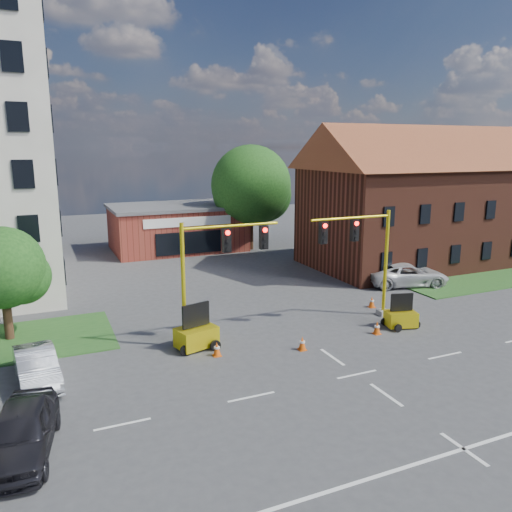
% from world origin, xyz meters
% --- Properties ---
extents(ground, '(120.00, 120.00, 0.00)m').
position_xyz_m(ground, '(0.00, 0.00, 0.00)').
color(ground, '#3E3E40').
rests_on(ground, ground).
extents(grass_verge_ne, '(14.00, 4.00, 0.08)m').
position_xyz_m(grass_verge_ne, '(18.00, 9.00, 0.04)').
color(grass_verge_ne, '#23531F').
rests_on(grass_verge_ne, ground).
extents(lane_markings, '(60.00, 36.00, 0.01)m').
position_xyz_m(lane_markings, '(0.00, -3.00, 0.01)').
color(lane_markings, white).
rests_on(lane_markings, ground).
extents(brick_shop, '(12.40, 8.40, 4.30)m').
position_xyz_m(brick_shop, '(0.00, 29.98, 2.16)').
color(brick_shop, maroon).
rests_on(brick_shop, ground).
extents(townhouse_row, '(21.00, 11.00, 11.50)m').
position_xyz_m(townhouse_row, '(18.00, 16.00, 5.93)').
color(townhouse_row, '#552619').
rests_on(townhouse_row, ground).
extents(tree_large, '(7.92, 7.54, 9.95)m').
position_xyz_m(tree_large, '(6.88, 27.08, 5.92)').
color(tree_large, '#382314').
rests_on(tree_large, ground).
extents(tree_nw_front, '(4.34, 4.13, 5.87)m').
position_xyz_m(tree_nw_front, '(-13.79, 10.58, 3.64)').
color(tree_nw_front, '#382314').
rests_on(tree_nw_front, ground).
extents(signal_mast_west, '(5.30, 0.60, 6.20)m').
position_xyz_m(signal_mast_west, '(-4.36, 6.00, 3.92)').
color(signal_mast_west, gray).
rests_on(signal_mast_west, ground).
extents(signal_mast_east, '(5.30, 0.60, 6.20)m').
position_xyz_m(signal_mast_east, '(4.36, 6.00, 3.92)').
color(signal_mast_east, gray).
rests_on(signal_mast_east, ground).
extents(trailer_west, '(2.18, 1.73, 2.17)m').
position_xyz_m(trailer_west, '(-5.53, 5.63, 0.68)').
color(trailer_west, yellow).
rests_on(trailer_west, ground).
extents(trailer_east, '(1.83, 1.44, 1.83)m').
position_xyz_m(trailer_east, '(5.59, 3.94, 0.57)').
color(trailer_east, yellow).
rests_on(trailer_east, ground).
extents(cone_a, '(0.40, 0.40, 0.70)m').
position_xyz_m(cone_a, '(-0.89, 3.32, 0.34)').
color(cone_a, '#D9500B').
rests_on(cone_a, ground).
extents(cone_b, '(0.40, 0.40, 0.70)m').
position_xyz_m(cone_b, '(-4.93, 4.31, 0.34)').
color(cone_b, '#D9500B').
rests_on(cone_b, ground).
extents(cone_c, '(0.40, 0.40, 0.70)m').
position_xyz_m(cone_c, '(3.76, 3.61, 0.34)').
color(cone_c, '#D9500B').
rests_on(cone_c, ground).
extents(cone_d, '(0.40, 0.40, 0.70)m').
position_xyz_m(cone_d, '(6.25, 7.42, 0.34)').
color(cone_d, '#D9500B').
rests_on(cone_d, ground).
extents(pickup_white, '(6.27, 4.18, 1.60)m').
position_xyz_m(pickup_white, '(11.60, 10.55, 0.80)').
color(pickup_white, silver).
rests_on(pickup_white, ground).
extents(sedan_dark, '(2.67, 5.03, 1.63)m').
position_xyz_m(sedan_dark, '(-13.19, -0.53, 0.82)').
color(sedan_dark, black).
rests_on(sedan_dark, ground).
extents(sedan_silver_front, '(2.01, 4.55, 1.45)m').
position_xyz_m(sedan_silver_front, '(-12.73, 4.69, 0.73)').
color(sedan_silver_front, '#B4B7BC').
rests_on(sedan_silver_front, ground).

